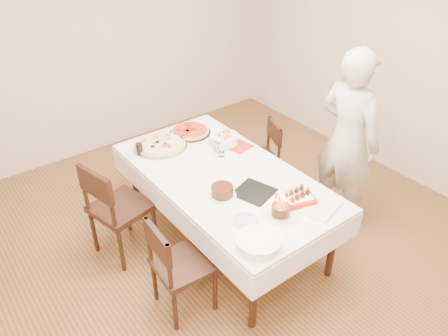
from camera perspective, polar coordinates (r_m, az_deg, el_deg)
floor at (r=4.33m, az=2.14°, el=-9.19°), size 5.00×5.00×0.00m
wall_back at (r=5.59m, az=-14.61°, el=15.84°), size 4.50×0.04×2.70m
wall_right at (r=5.20m, az=22.64°, el=13.15°), size 0.04×5.00×2.70m
dining_table at (r=4.09m, az=0.00°, el=-5.16°), size 1.71×2.38×0.75m
chair_right_savory at (r=4.74m, az=4.42°, el=1.24°), size 0.55×0.55×0.83m
chair_left_savory at (r=4.01m, az=-13.31°, el=-5.03°), size 0.60×0.60×0.99m
chair_left_dessert at (r=3.46m, az=-5.39°, el=-12.48°), size 0.48×0.48×0.89m
person at (r=4.27m, az=15.81°, el=3.57°), size 0.47×0.68×1.79m
pizza_white at (r=4.31m, az=-8.27°, el=3.01°), size 0.57×0.57×0.04m
pizza_pepperoni at (r=4.53m, az=-4.43°, el=4.83°), size 0.46×0.46×0.04m
red_placemat at (r=4.29m, az=1.93°, el=2.82°), size 0.26×0.26×0.01m
pasta_bowl at (r=4.31m, az=0.07°, el=3.84°), size 0.33×0.33×0.09m
taper_candle at (r=4.06m, az=-0.31°, el=3.13°), size 0.07×0.07×0.26m
shaker_pair at (r=4.16m, az=-0.77°, el=2.60°), size 0.10×0.10×0.10m
cola_glass at (r=4.20m, az=-10.98°, el=2.44°), size 0.08×0.08×0.12m
layer_cake at (r=3.58m, az=-0.24°, el=-3.06°), size 0.29×0.29×0.10m
cake_board at (r=3.66m, az=3.96°, el=-3.17°), size 0.38×0.38×0.01m
birthday_cake at (r=3.39m, az=7.45°, el=-4.97°), size 0.18×0.18×0.15m
strawberry_box at (r=3.57m, az=9.43°, el=-3.96°), size 0.34×0.28×0.07m
box_lid at (r=3.57m, az=12.65°, el=-5.08°), size 0.38×0.30×0.03m
plate_stack at (r=3.14m, az=4.53°, el=-9.63°), size 0.38×0.38×0.07m
china_plate at (r=3.36m, az=2.86°, el=-6.88°), size 0.25×0.25×0.01m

